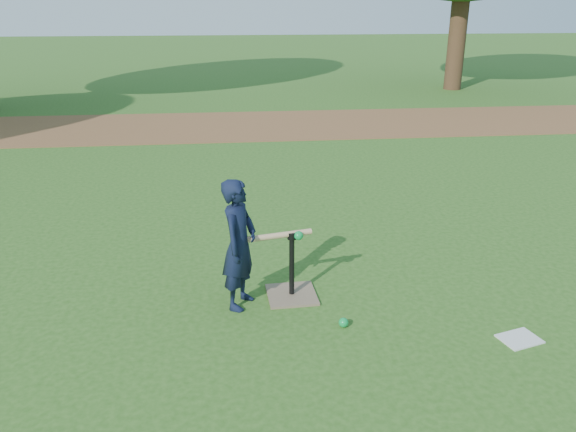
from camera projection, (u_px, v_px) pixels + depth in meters
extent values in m
plane|color=#285116|center=(254.00, 308.00, 4.82)|extent=(80.00, 80.00, 0.00)
cube|color=brown|center=(235.00, 126.00, 11.77)|extent=(24.00, 3.00, 0.01)
imported|color=black|center=(239.00, 244.00, 4.68)|extent=(0.42, 0.49, 1.14)
sphere|color=#0D913E|center=(343.00, 322.00, 4.53)|extent=(0.08, 0.08, 0.08)
cube|color=silver|center=(519.00, 339.00, 4.37)|extent=(0.35, 0.30, 0.01)
cube|color=#77614B|center=(292.00, 295.00, 5.01)|extent=(0.45, 0.45, 0.02)
cylinder|color=black|center=(292.00, 266.00, 4.91)|extent=(0.05, 0.05, 0.55)
cylinder|color=black|center=(292.00, 236.00, 4.81)|extent=(0.08, 0.08, 0.06)
cylinder|color=tan|center=(278.00, 236.00, 4.77)|extent=(0.60, 0.18, 0.05)
sphere|color=tan|center=(243.00, 239.00, 4.70)|extent=(0.06, 0.06, 0.06)
sphere|color=#0D913E|center=(299.00, 236.00, 4.79)|extent=(0.08, 0.08, 0.08)
cylinder|color=#382316|center=(458.00, 28.00, 15.99)|extent=(0.50, 0.50, 3.42)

